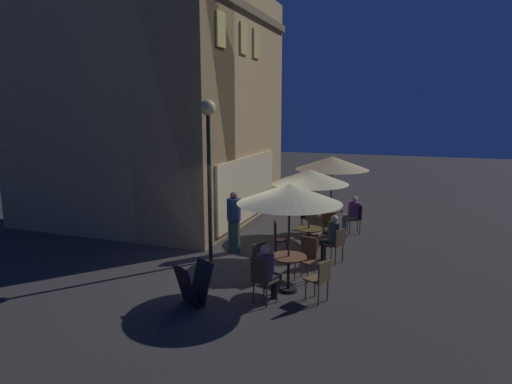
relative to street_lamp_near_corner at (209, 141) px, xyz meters
name	(u,v)px	position (x,y,z in m)	size (l,w,h in m)	color
ground_plane	(242,272)	(-0.49, -1.07, -3.09)	(60.00, 60.00, 0.00)	#35312F
cafe_building	(168,107)	(2.98, 2.88, 0.84)	(7.22, 7.48, 7.88)	tan
street_lamp_near_corner	(209,141)	(0.00, 0.00, 0.00)	(0.38, 0.38, 4.08)	black
menu_sandwich_board	(193,284)	(-2.48, -0.81, -2.65)	(0.82, 0.79, 0.85)	black
cafe_table_0	(288,265)	(-1.17, -2.40, -2.51)	(0.77, 0.77, 0.78)	black
cafe_table_1	(309,236)	(1.28, -2.27, -2.54)	(0.72, 0.72, 0.75)	black
cafe_table_2	(330,216)	(3.65, -2.41, -2.53)	(0.75, 0.75, 0.76)	black
patio_umbrella_0	(289,194)	(-1.17, -2.40, -0.96)	(2.20, 2.20, 2.34)	black
patio_umbrella_1	(310,177)	(1.28, -2.27, -0.97)	(2.02, 2.02, 2.32)	black
patio_umbrella_2	(332,163)	(3.65, -2.41, -0.87)	(2.25, 2.25, 2.43)	black
cafe_chair_0	(261,258)	(-0.76, -1.65, -2.58)	(0.52, 0.52, 0.84)	#4D3427
cafe_chair_1	(262,276)	(-2.00, -2.09, -2.50)	(0.53, 0.53, 0.99)	#503A21
cafe_chair_2	(320,277)	(-1.51, -3.16, -2.55)	(0.52, 0.52, 0.88)	brown
cafe_chair_3	(307,255)	(-0.37, -2.61, -2.51)	(0.50, 0.50, 0.98)	brown
cafe_chair_4	(278,236)	(0.97, -1.52, -2.53)	(0.51, 0.51, 0.94)	black
cafe_chair_5	(337,242)	(0.94, -3.07, -2.54)	(0.55, 0.55, 0.89)	brown
cafe_chair_6	(314,229)	(2.05, -2.25, -2.56)	(0.43, 0.43, 0.88)	brown
cafe_chair_7	(357,216)	(3.95, -3.19, -2.53)	(0.52, 0.52, 0.93)	brown
cafe_chair_8	(327,209)	(4.41, -2.16, -2.50)	(0.53, 0.53, 0.98)	black
cafe_chair_9	(304,214)	(3.50, -1.61, -2.50)	(0.46, 0.46, 0.98)	#4F381A
cafe_chair_10	(329,223)	(2.80, -2.52, -2.56)	(0.43, 0.43, 0.88)	#543815
patron_seated_0	(267,269)	(-1.87, -2.15, -2.40)	(0.54, 0.46, 1.22)	black
patron_seated_1	(332,235)	(1.00, -2.93, -2.40)	(0.42, 0.51, 1.23)	black
patron_seated_2	(352,212)	(3.90, -3.06, -2.42)	(0.47, 0.55, 1.18)	#836B56
patron_seated_3	(309,211)	(3.52, -1.75, -2.40)	(0.44, 0.55, 1.20)	slate
patron_standing_4	(234,222)	(0.85, -0.30, -2.25)	(0.38, 0.38, 1.69)	#243D37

